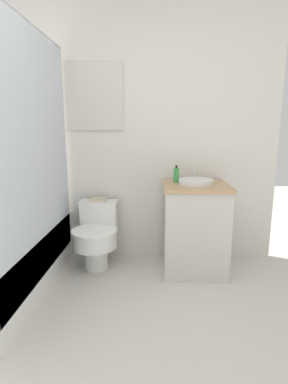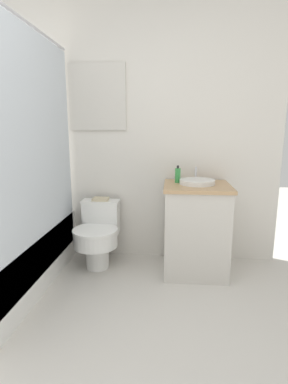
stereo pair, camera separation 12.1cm
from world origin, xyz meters
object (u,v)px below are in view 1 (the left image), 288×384
object	(u,v)px
toilet	(96,235)
book_on_tank	(98,200)
soap_bottle	(176,175)
sink	(196,181)

from	to	relation	value
toilet	book_on_tank	size ratio (longest dim) A/B	4.07
soap_bottle	book_on_tank	distance (m)	0.78
sink	book_on_tank	distance (m)	0.93
toilet	soap_bottle	xyz separation A→B (m)	(0.73, 0.07, 0.55)
soap_bottle	book_on_tank	bearing A→B (deg)	173.67
toilet	soap_bottle	distance (m)	0.92
toilet	book_on_tank	distance (m)	0.33
sink	book_on_tank	xyz separation A→B (m)	(-0.90, 0.14, -0.21)
toilet	sink	xyz separation A→B (m)	(0.90, 0.01, 0.50)
soap_bottle	book_on_tank	size ratio (longest dim) A/B	1.04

